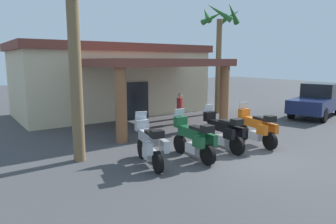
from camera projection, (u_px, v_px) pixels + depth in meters
The scene contains 10 objects.
ground_plane at pixel (242, 156), 10.67m from camera, with size 80.00×80.00×0.00m, color #424244.
motel_building at pixel (114, 78), 19.28m from camera, with size 11.89×10.72×4.26m.
motorcycle_silver at pixel (149, 144), 9.64m from camera, with size 0.88×2.20×1.61m.
motorcycle_green at pixel (194, 139), 10.28m from camera, with size 0.70×2.21×1.61m.
motorcycle_black at pixel (223, 131), 11.34m from camera, with size 0.71×2.21×1.61m.
motorcycle_orange at pixel (257, 128), 11.99m from camera, with size 0.79×2.21×1.61m.
pedestrian at pixel (180, 106), 16.10m from camera, with size 0.32×0.48×1.61m.
pickup_truck_navy at pixel (317, 101), 18.28m from camera, with size 5.53×3.32×1.95m.
palm_tree_roadside at pixel (72, 15), 9.42m from camera, with size 2.27×2.37×6.60m.
palm_tree_near_portico at pixel (219, 36), 18.79m from camera, with size 2.42×2.45×6.67m.
Camera 1 is at (-7.75, -7.22, 3.27)m, focal length 32.79 mm.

